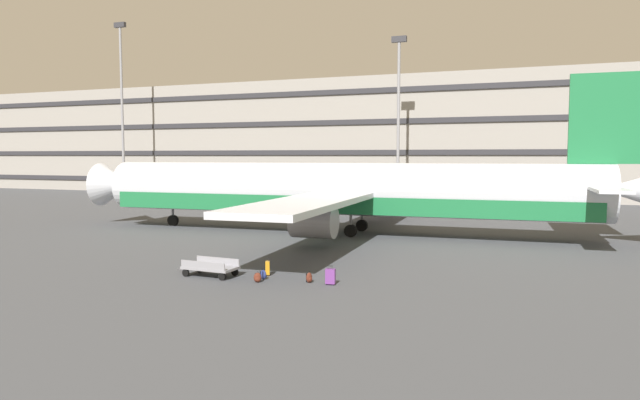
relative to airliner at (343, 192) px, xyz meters
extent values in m
plane|color=#424449|center=(-3.62, 1.17, -3.15)|extent=(600.00, 600.00, 0.00)
cube|color=gray|center=(-3.62, 45.46, 5.22)|extent=(174.51, 20.30, 16.74)
cube|color=#2D2D33|center=(-3.62, 35.21, -1.06)|extent=(172.76, 0.24, 0.70)
cube|color=#2D2D33|center=(-3.62, 35.21, 3.13)|extent=(172.76, 0.24, 0.70)
cube|color=#2D2D33|center=(-3.62, 35.21, 7.31)|extent=(172.76, 0.24, 0.70)
cube|color=#2D2D33|center=(-3.62, 35.21, 11.50)|extent=(172.76, 0.24, 0.70)
cylinder|color=silver|center=(-0.41, -0.02, 0.20)|extent=(37.59, 5.45, 3.89)
cube|color=#1E723F|center=(-0.41, -0.02, -0.87)|extent=(36.09, 5.31, 1.24)
cone|color=silver|center=(-20.20, -0.85, 0.20)|extent=(3.26, 3.82, 3.69)
cone|color=silver|center=(19.66, 0.82, 0.49)|extent=(4.79, 3.30, 3.11)
cube|color=#1E723F|center=(17.70, 0.74, 5.05)|extent=(4.68, 0.56, 5.83)
cube|color=silver|center=(17.46, -2.96, 0.68)|extent=(2.04, 5.90, 0.20)
cube|color=silver|center=(17.15, 4.42, 0.68)|extent=(2.04, 5.90, 0.20)
cube|color=silver|center=(1.00, -9.78, -0.10)|extent=(5.06, 15.91, 0.36)
cube|color=silver|center=(0.18, 9.83, -0.10)|extent=(5.06, 15.91, 0.36)
cylinder|color=#9E9EA3|center=(0.38, -6.97, -1.46)|extent=(2.87, 2.25, 2.14)
cylinder|color=#9E9EA3|center=(-0.21, 6.98, -1.46)|extent=(2.87, 2.25, 2.14)
cylinder|color=black|center=(-14.64, -0.61, -2.70)|extent=(0.91, 0.39, 0.90)
cylinder|color=slate|center=(-14.64, -0.61, -2.00)|extent=(0.20, 0.20, 1.40)
cylinder|color=black|center=(1.15, -1.61, -2.70)|extent=(0.91, 0.39, 0.90)
cylinder|color=slate|center=(1.15, -1.61, -2.00)|extent=(0.20, 0.20, 1.40)
cylinder|color=black|center=(1.02, 1.70, -2.70)|extent=(0.91, 0.39, 0.90)
cylinder|color=slate|center=(1.02, 1.70, -2.00)|extent=(0.20, 0.20, 1.40)
cylinder|color=gray|center=(-42.81, 27.42, 8.95)|extent=(0.36, 0.36, 24.21)
cube|color=#333338|center=(-42.81, 27.42, 21.41)|extent=(1.80, 0.50, 0.70)
cylinder|color=gray|center=(-2.04, 27.42, 6.50)|extent=(0.36, 0.36, 19.30)
cube|color=#333338|center=(-2.04, 27.42, 16.50)|extent=(1.80, 0.50, 0.70)
cube|color=orange|center=(1.29, -15.51, -2.78)|extent=(0.35, 0.45, 0.64)
cylinder|color=#333338|center=(1.39, -15.59, -2.38)|extent=(0.02, 0.02, 0.18)
cylinder|color=#333338|center=(1.30, -15.38, -2.38)|extent=(0.02, 0.02, 0.18)
cube|color=black|center=(1.35, -15.49, -2.29)|extent=(0.11, 0.21, 0.02)
cylinder|color=black|center=(1.29, -15.69, -3.13)|extent=(0.05, 0.04, 0.05)
cylinder|color=black|center=(1.15, -15.40, -3.13)|extent=(0.05, 0.04, 0.05)
cylinder|color=black|center=(1.43, -15.63, -3.13)|extent=(0.05, 0.04, 0.05)
cylinder|color=black|center=(1.30, -15.33, -3.13)|extent=(0.05, 0.04, 0.05)
cube|color=#72388C|center=(4.84, -16.34, -2.76)|extent=(0.46, 0.32, 0.68)
cylinder|color=#333338|center=(4.73, -16.44, -2.35)|extent=(0.02, 0.02, 0.15)
cylinder|color=#333338|center=(4.97, -16.41, -2.35)|extent=(0.02, 0.02, 0.15)
cube|color=black|center=(4.85, -16.43, -2.28)|extent=(0.24, 0.05, 0.02)
cylinder|color=black|center=(4.66, -16.26, -3.13)|extent=(0.03, 0.05, 0.05)
cylinder|color=black|center=(5.00, -16.22, -3.13)|extent=(0.03, 0.05, 0.05)
cylinder|color=black|center=(4.68, -16.47, -3.13)|extent=(0.03, 0.05, 0.05)
cylinder|color=black|center=(5.03, -16.43, -3.13)|extent=(0.03, 0.05, 0.05)
ellipsoid|color=#592619|center=(1.54, -17.08, -2.92)|extent=(0.42, 0.36, 0.45)
ellipsoid|color=#592619|center=(1.59, -17.16, -2.99)|extent=(0.27, 0.21, 0.20)
torus|color=black|center=(1.52, -17.05, -2.69)|extent=(0.08, 0.05, 0.08)
cube|color=black|center=(1.58, -16.95, -2.92)|extent=(0.04, 0.04, 0.38)
cube|color=black|center=(1.41, -17.04, -2.92)|extent=(0.04, 0.04, 0.38)
ellipsoid|color=#592619|center=(3.80, -16.32, -2.91)|extent=(0.32, 0.36, 0.48)
ellipsoid|color=#592619|center=(3.87, -16.37, -2.98)|extent=(0.18, 0.23, 0.21)
torus|color=black|center=(3.77, -16.31, -2.66)|extent=(0.05, 0.08, 0.08)
cube|color=black|center=(3.76, -16.21, -2.91)|extent=(0.04, 0.04, 0.41)
cube|color=black|center=(3.68, -16.35, -2.91)|extent=(0.04, 0.04, 0.41)
ellipsoid|color=navy|center=(1.50, -16.41, -2.93)|extent=(0.42, 0.36, 0.45)
ellipsoid|color=navy|center=(1.55, -16.32, -2.99)|extent=(0.27, 0.20, 0.20)
torus|color=black|center=(1.49, -16.44, -2.69)|extent=(0.08, 0.05, 0.08)
cube|color=black|center=(1.37, -16.46, -2.93)|extent=(0.04, 0.04, 0.38)
cube|color=black|center=(1.55, -16.55, -2.93)|extent=(0.04, 0.04, 0.38)
cube|color=gray|center=(-1.21, -16.67, -2.73)|extent=(2.68, 1.46, 0.12)
cylinder|color=#4C4C51|center=(-2.86, -16.57, -2.97)|extent=(0.70, 0.09, 0.05)
cube|color=gray|center=(-1.25, -17.29, -2.53)|extent=(2.47, 0.20, 0.40)
cube|color=gray|center=(-1.17, -16.06, -2.53)|extent=(2.47, 0.20, 0.40)
cylinder|color=black|center=(-2.28, -17.16, -2.97)|extent=(0.37, 0.12, 0.36)
cylinder|color=black|center=(-2.21, -16.05, -2.97)|extent=(0.37, 0.12, 0.36)
cylinder|color=black|center=(-0.21, -17.29, -2.97)|extent=(0.37, 0.12, 0.36)
cylinder|color=black|center=(-0.14, -16.19, -2.97)|extent=(0.37, 0.12, 0.36)
camera|label=1|loc=(13.26, -40.09, 2.66)|focal=31.81mm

